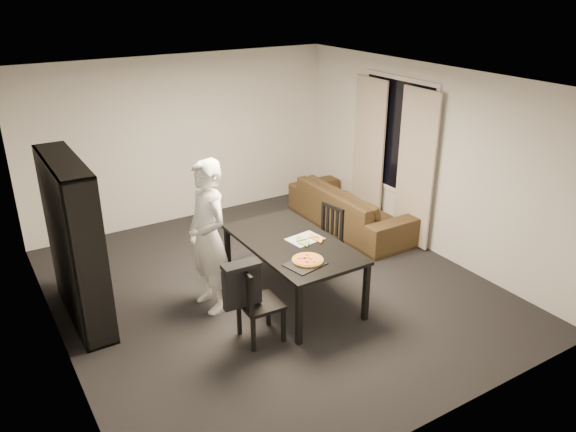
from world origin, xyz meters
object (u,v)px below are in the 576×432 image
pepperoni_pizza (308,260)px  bookshelf (75,242)px  chair_right (327,234)px  chair_left (253,299)px  person (208,237)px  sofa (351,207)px  dining_table (292,247)px  baking_tray (305,264)px

pepperoni_pizza → bookshelf: bearing=146.2°
bookshelf → chair_right: bookshelf is taller
chair_left → chair_right: chair_left is taller
person → pepperoni_pizza: (0.80, -0.85, -0.14)m
chair_left → pepperoni_pizza: (0.70, 0.02, 0.27)m
sofa → dining_table: bearing=124.6°
chair_left → chair_right: 1.87m
bookshelf → person: bearing=-23.5°
baking_tray → pepperoni_pizza: size_ratio=1.14×
sofa → baking_tray: bearing=131.9°
pepperoni_pizza → chair_left: bearing=-178.5°
pepperoni_pizza → chair_right: bearing=45.2°
pepperoni_pizza → sofa: pepperoni_pizza is taller
bookshelf → dining_table: bookshelf is taller
chair_left → bookshelf: bearing=47.5°
bookshelf → person: bookshelf is taller
sofa → pepperoni_pizza: bearing=132.1°
bookshelf → baking_tray: bookshelf is taller
bookshelf → chair_left: size_ratio=2.12×
chair_left → sofa: bearing=-53.1°
sofa → chair_right: bearing=129.2°
chair_right → baking_tray: 1.40m
chair_left → pepperoni_pizza: chair_left is taller
dining_table → chair_left: 1.00m
person → sofa: (2.83, 0.98, -0.58)m
chair_left → baking_tray: size_ratio=2.25×
baking_tray → chair_left: bearing=178.3°
baking_tray → pepperoni_pizza: 0.07m
dining_table → sofa: 2.34m
person → bookshelf: bearing=-117.9°
bookshelf → pepperoni_pizza: bearing=-33.8°
person → sofa: bearing=104.7°
dining_table → sofa: bearing=34.6°
person → sofa: size_ratio=0.80×
chair_left → person: 0.96m
chair_right → baking_tray: size_ratio=2.20×
baking_tray → dining_table: bearing=71.6°
chair_right → baking_tray: (-0.98, -0.97, 0.25)m
chair_left → chair_right: (1.62, 0.95, -0.01)m
dining_table → person: bearing=160.3°
person → chair_right: bearing=88.2°
chair_left → chair_right: bearing=-57.0°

